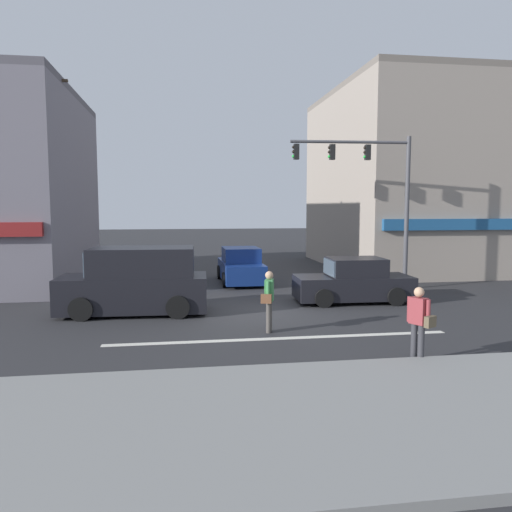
# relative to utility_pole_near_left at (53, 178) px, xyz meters

# --- Properties ---
(ground_plane) EXTENTS (120.00, 120.00, 0.00)m
(ground_plane) POSITION_rel_utility_pole_near_left_xyz_m (7.53, -5.30, -4.52)
(ground_plane) COLOR #2B2B2D
(lane_marking_stripe) EXTENTS (9.00, 0.24, 0.01)m
(lane_marking_stripe) POSITION_rel_utility_pole_near_left_xyz_m (7.53, -8.80, -4.52)
(lane_marking_stripe) COLOR silver
(lane_marking_stripe) RESTS_ON ground
(sidewalk_curb) EXTENTS (40.00, 5.00, 0.16)m
(sidewalk_curb) POSITION_rel_utility_pole_near_left_xyz_m (7.53, -13.80, -4.44)
(sidewalk_curb) COLOR gray
(sidewalk_curb) RESTS_ON ground
(building_right_corner) EXTENTS (13.18, 12.13, 9.82)m
(building_right_corner) POSITION_rel_utility_pole_near_left_xyz_m (20.00, 5.50, 0.38)
(building_right_corner) COLOR gray
(building_right_corner) RESTS_ON ground
(utility_pole_near_left) EXTENTS (1.40, 0.22, 8.75)m
(utility_pole_near_left) POSITION_rel_utility_pole_near_left_xyz_m (0.00, 0.00, 0.00)
(utility_pole_near_left) COLOR brown
(utility_pole_near_left) RESTS_ON ground
(utility_pole_far_right) EXTENTS (1.40, 0.22, 8.61)m
(utility_pole_far_right) POSITION_rel_utility_pole_near_left_xyz_m (14.91, 3.36, -0.07)
(utility_pole_far_right) COLOR brown
(utility_pole_far_right) RESTS_ON ground
(traffic_light_mast) EXTENTS (4.88, 0.53, 6.20)m
(traffic_light_mast) POSITION_rel_utility_pole_near_left_xyz_m (12.83, -1.90, -0.22)
(traffic_light_mast) COLOR #47474C
(traffic_light_mast) RESTS_ON ground
(sedan_waiting_far) EXTENTS (1.91, 4.11, 1.58)m
(sedan_waiting_far) POSITION_rel_utility_pole_near_left_xyz_m (7.66, 0.82, -3.81)
(sedan_waiting_far) COLOR navy
(sedan_waiting_far) RESTS_ON ground
(van_crossing_center) EXTENTS (4.68, 2.19, 2.11)m
(van_crossing_center) POSITION_rel_utility_pole_near_left_xyz_m (3.60, -5.12, -3.52)
(van_crossing_center) COLOR black
(van_crossing_center) RESTS_ON ground
(sedan_crossing_rightbound) EXTENTS (4.15, 1.99, 1.58)m
(sedan_crossing_rightbound) POSITION_rel_utility_pole_near_left_xyz_m (11.07, -4.33, -3.81)
(sedan_crossing_rightbound) COLOR black
(sedan_crossing_rightbound) RESTS_ON ground
(pedestrian_foreground_with_bag) EXTENTS (0.45, 0.68, 1.67)m
(pedestrian_foreground_with_bag) POSITION_rel_utility_pole_near_left_xyz_m (10.08, -11.22, -3.57)
(pedestrian_foreground_with_bag) COLOR #333338
(pedestrian_foreground_with_bag) RESTS_ON ground
(pedestrian_mid_crossing) EXTENTS (0.44, 0.67, 1.67)m
(pedestrian_mid_crossing) POSITION_rel_utility_pole_near_left_xyz_m (7.33, -8.12, -3.57)
(pedestrian_mid_crossing) COLOR #4C4742
(pedestrian_mid_crossing) RESTS_ON ground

